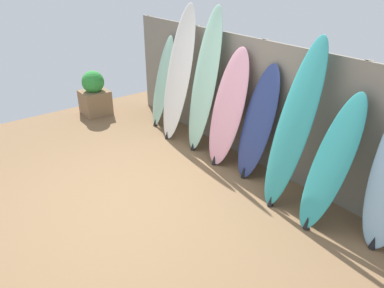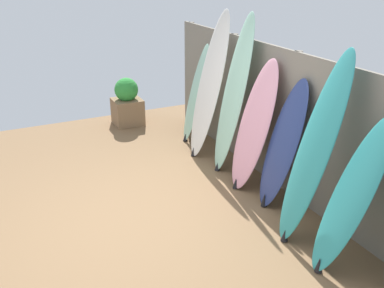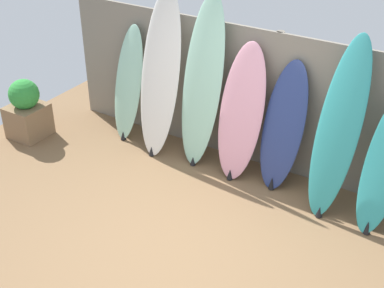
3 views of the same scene
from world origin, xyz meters
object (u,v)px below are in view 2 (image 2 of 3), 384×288
object	(u,v)px
surfboard_navy_4	(282,146)
surfboard_pink_3	(254,127)
surfboard_teal_6	(350,199)
surfboard_teal_5	(314,151)
surfboard_white_1	(209,86)
surfboard_seafoam_2	(233,96)
surfboard_seafoam_0	(196,94)
planter_box	(127,103)

from	to	relation	value
surfboard_navy_4	surfboard_pink_3	bearing A→B (deg)	-174.61
surfboard_navy_4	surfboard_teal_6	size ratio (longest dim) A/B	1.02
surfboard_pink_3	surfboard_teal_5	distance (m)	1.23
surfboard_navy_4	surfboard_teal_5	distance (m)	0.74
surfboard_teal_5	surfboard_white_1	bearing A→B (deg)	178.30
surfboard_seafoam_2	surfboard_navy_4	bearing A→B (deg)	1.26
surfboard_seafoam_0	surfboard_pink_3	distance (m)	1.76
surfboard_navy_4	surfboard_teal_6	bearing A→B (deg)	-6.86
surfboard_white_1	planter_box	world-z (taller)	surfboard_white_1
surfboard_teal_5	planter_box	size ratio (longest dim) A/B	2.37
surfboard_pink_3	surfboard_navy_4	size ratio (longest dim) A/B	1.08
surfboard_seafoam_0	planter_box	size ratio (longest dim) A/B	1.85
surfboard_seafoam_0	planter_box	world-z (taller)	surfboard_seafoam_0
surfboard_white_1	surfboard_seafoam_0	bearing A→B (deg)	173.44
surfboard_white_1	surfboard_navy_4	distance (m)	1.73
surfboard_seafoam_0	surfboard_white_1	distance (m)	0.66
surfboard_seafoam_0	surfboard_white_1	size ratio (longest dim) A/B	0.74
surfboard_seafoam_0	surfboard_navy_4	size ratio (longest dim) A/B	1.02
surfboard_teal_6	planter_box	bearing A→B (deg)	-172.24
surfboard_seafoam_2	surfboard_pink_3	distance (m)	0.62
surfboard_pink_3	surfboard_navy_4	world-z (taller)	surfboard_pink_3
surfboard_white_1	surfboard_teal_5	xyz separation A→B (m)	(2.38, -0.07, -0.07)
surfboard_seafoam_0	surfboard_pink_3	xyz separation A→B (m)	(1.76, -0.04, 0.05)
surfboard_teal_6	planter_box	size ratio (longest dim) A/B	1.77
surfboard_seafoam_0	surfboard_seafoam_2	xyz separation A→B (m)	(1.19, -0.02, 0.30)
surfboard_pink_3	surfboard_teal_5	xyz separation A→B (m)	(1.22, -0.10, 0.17)
surfboard_navy_4	surfboard_teal_6	world-z (taller)	surfboard_navy_4
planter_box	surfboard_teal_5	bearing A→B (deg)	8.78
surfboard_seafoam_0	surfboard_teal_6	world-z (taller)	surfboard_seafoam_0
surfboard_white_1	planter_box	distance (m)	2.06
surfboard_seafoam_0	planter_box	bearing A→B (deg)	-147.13
surfboard_teal_6	surfboard_seafoam_0	bearing A→B (deg)	177.72
surfboard_white_1	surfboard_pink_3	bearing A→B (deg)	1.23
surfboard_seafoam_2	surfboard_white_1	bearing A→B (deg)	-175.12
surfboard_teal_5	planter_box	world-z (taller)	surfboard_teal_5
surfboard_pink_3	planter_box	size ratio (longest dim) A/B	1.96
surfboard_seafoam_2	surfboard_teal_5	size ratio (longest dim) A/B	1.07
surfboard_white_1	planter_box	size ratio (longest dim) A/B	2.52
surfboard_seafoam_0	surfboard_navy_4	bearing A→B (deg)	0.19
surfboard_seafoam_0	surfboard_teal_5	distance (m)	2.99
surfboard_pink_3	planter_box	distance (m)	3.09
surfboard_white_1	surfboard_navy_4	bearing A→B (deg)	2.54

